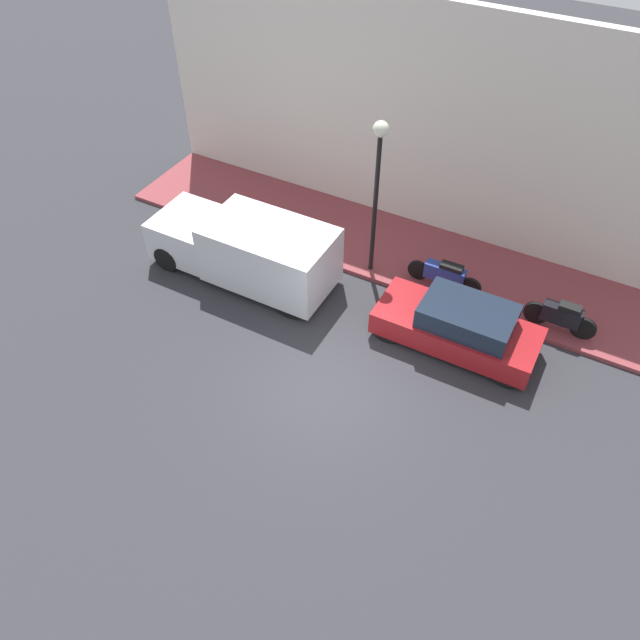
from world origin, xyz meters
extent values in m
plane|color=#2D2D33|center=(0.00, 0.00, 0.00)|extent=(60.00, 60.00, 0.00)
cube|color=brown|center=(5.49, 0.00, 0.06)|extent=(3.09, 18.37, 0.12)
cube|color=silver|center=(7.19, 0.00, 3.26)|extent=(0.30, 18.37, 6.52)
cube|color=maroon|center=(2.77, -2.15, 0.49)|extent=(1.62, 4.02, 0.62)
cube|color=#192333|center=(2.77, -2.35, 1.08)|extent=(1.42, 2.21, 0.55)
cylinder|color=black|center=(2.08, -0.61, 0.32)|extent=(0.20, 0.65, 0.65)
cylinder|color=black|center=(3.46, -0.61, 0.32)|extent=(0.20, 0.65, 0.65)
cylinder|color=black|center=(2.08, -3.69, 0.32)|extent=(0.20, 0.65, 0.65)
cylinder|color=black|center=(3.46, -3.69, 0.32)|extent=(0.20, 0.65, 0.65)
cube|color=silver|center=(2.54, 3.08, 1.02)|extent=(2.00, 3.42, 1.64)
cube|color=silver|center=(2.54, 5.71, 0.78)|extent=(1.90, 1.84, 1.14)
cube|color=#192333|center=(2.54, 5.99, 1.10)|extent=(1.70, 1.01, 0.46)
cylinder|color=black|center=(1.67, 6.01, 0.37)|extent=(0.22, 0.75, 0.75)
cylinder|color=black|center=(3.41, 6.01, 0.37)|extent=(0.22, 0.75, 0.75)
cylinder|color=black|center=(1.67, 2.00, 0.37)|extent=(0.22, 0.75, 0.75)
cylinder|color=black|center=(3.41, 2.00, 0.37)|extent=(0.22, 0.75, 0.75)
cube|color=navy|center=(4.55, -1.18, 0.60)|extent=(0.30, 1.11, 0.46)
cube|color=black|center=(4.55, -1.33, 0.88)|extent=(0.27, 0.61, 0.12)
cylinder|color=black|center=(4.55, -0.43, 0.41)|extent=(0.10, 0.58, 0.58)
cylinder|color=black|center=(4.55, -1.93, 0.41)|extent=(0.10, 0.58, 0.58)
cube|color=black|center=(4.40, -4.32, 0.64)|extent=(0.30, 0.96, 0.50)
cube|color=black|center=(4.40, -4.45, 0.95)|extent=(0.27, 0.53, 0.12)
cylinder|color=black|center=(4.40, -3.74, 0.44)|extent=(0.10, 0.64, 0.64)
cylinder|color=black|center=(4.40, -4.91, 0.44)|extent=(0.10, 0.64, 0.64)
cylinder|color=black|center=(4.31, 0.89, 2.20)|extent=(0.12, 0.12, 4.16)
sphere|color=silver|center=(4.31, 0.89, 4.40)|extent=(0.40, 0.40, 0.40)
camera|label=1|loc=(-8.26, -4.31, 11.57)|focal=35.00mm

